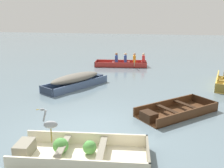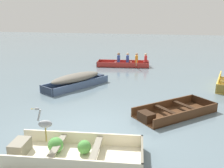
% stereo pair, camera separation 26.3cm
% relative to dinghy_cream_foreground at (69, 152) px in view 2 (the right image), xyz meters
% --- Properties ---
extents(ground_plane, '(80.00, 80.00, 0.00)m').
position_rel_dinghy_cream_foreground_xyz_m(ground_plane, '(-0.02, 1.57, -0.14)').
color(ground_plane, slate).
extents(dinghy_cream_foreground, '(3.26, 1.67, 0.42)m').
position_rel_dinghy_cream_foreground_xyz_m(dinghy_cream_foreground, '(0.00, 0.00, 0.00)').
color(dinghy_cream_foreground, beige).
rests_on(dinghy_cream_foreground, ground).
extents(skiff_slate_blue_near_moored, '(2.42, 3.42, 0.64)m').
position_rel_dinghy_cream_foreground_xyz_m(skiff_slate_blue_near_moored, '(-2.07, 5.80, 0.23)').
color(skiff_slate_blue_near_moored, '#475B7F').
rests_on(skiff_slate_blue_near_moored, ground).
extents(skiff_dark_varnish_far_moored, '(2.87, 2.83, 0.32)m').
position_rel_dinghy_cream_foreground_xyz_m(skiff_dark_varnish_far_moored, '(2.36, 3.25, -0.03)').
color(skiff_dark_varnish_far_moored, '#4C2D19').
rests_on(skiff_dark_varnish_far_moored, ground).
extents(rowboat_red_with_crew, '(3.53, 2.38, 0.90)m').
position_rel_dinghy_cream_foreground_xyz_m(rowboat_red_with_crew, '(-0.66, 11.27, 0.08)').
color(rowboat_red_with_crew, '#AD2D28').
rests_on(rowboat_red_with_crew, ground).
extents(heron_on_dinghy, '(0.46, 0.22, 0.84)m').
position_rel_dinghy_cream_foreground_xyz_m(heron_on_dinghy, '(-0.52, -0.13, 0.75)').
color(heron_on_dinghy, olive).
rests_on(heron_on_dinghy, dinghy_cream_foreground).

